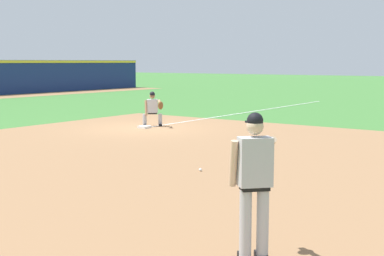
# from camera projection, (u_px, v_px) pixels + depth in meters

# --- Properties ---
(ground_plane) EXTENTS (160.00, 160.00, 0.00)m
(ground_plane) POSITION_uv_depth(u_px,v_px,m) (144.00, 128.00, 19.98)
(ground_plane) COLOR #3D7533
(infield_dirt_patch) EXTENTS (18.00, 18.00, 0.01)m
(infield_dirt_patch) POSITION_uv_depth(u_px,v_px,m) (172.00, 161.00, 13.30)
(infield_dirt_patch) COLOR #936B47
(infield_dirt_patch) RESTS_ON ground
(foul_line_stripe) EXTENTS (16.74, 0.10, 0.00)m
(foul_line_stripe) POSITION_uv_depth(u_px,v_px,m) (254.00, 111.00, 26.72)
(foul_line_stripe) COLOR white
(foul_line_stripe) RESTS_ON ground
(first_base_bag) EXTENTS (0.38, 0.38, 0.09)m
(first_base_bag) POSITION_uv_depth(u_px,v_px,m) (144.00, 127.00, 19.97)
(first_base_bag) COLOR white
(first_base_bag) RESTS_ON ground
(baseball) EXTENTS (0.07, 0.07, 0.07)m
(baseball) POSITION_uv_depth(u_px,v_px,m) (200.00, 170.00, 12.08)
(baseball) COLOR white
(baseball) RESTS_ON ground
(pitcher) EXTENTS (0.85, 0.55, 1.86)m
(pitcher) POSITION_uv_depth(u_px,v_px,m) (255.00, 177.00, 6.54)
(pitcher) COLOR black
(pitcher) RESTS_ON ground
(first_baseman) EXTENTS (0.73, 1.08, 1.34)m
(first_baseman) POSITION_uv_depth(u_px,v_px,m) (153.00, 107.00, 20.42)
(first_baseman) COLOR black
(first_baseman) RESTS_ON ground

